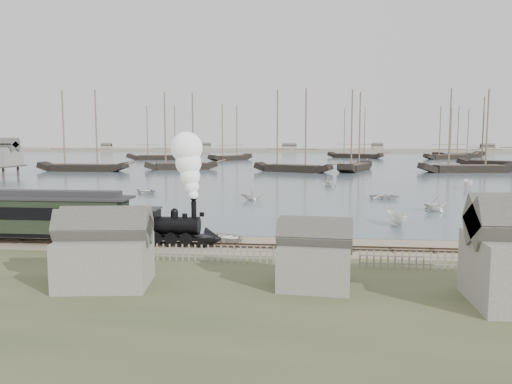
# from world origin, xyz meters

# --- Properties ---
(ground) EXTENTS (600.00, 600.00, 0.00)m
(ground) POSITION_xyz_m (0.00, 0.00, 0.00)
(ground) COLOR tan
(ground) RESTS_ON ground
(harbor_water) EXTENTS (600.00, 336.00, 0.06)m
(harbor_water) POSITION_xyz_m (0.00, 170.00, 0.03)
(harbor_water) COLOR #495F69
(harbor_water) RESTS_ON ground
(rail_track) EXTENTS (120.00, 1.80, 0.16)m
(rail_track) POSITION_xyz_m (0.00, -2.00, 0.04)
(rail_track) COLOR #37281E
(rail_track) RESTS_ON ground
(picket_fence_west) EXTENTS (19.00, 0.10, 1.20)m
(picket_fence_west) POSITION_xyz_m (-6.50, -7.00, 0.00)
(picket_fence_west) COLOR slate
(picket_fence_west) RESTS_ON ground
(picket_fence_east) EXTENTS (15.00, 0.10, 1.20)m
(picket_fence_east) POSITION_xyz_m (12.50, -7.50, 0.00)
(picket_fence_east) COLOR slate
(picket_fence_east) RESTS_ON ground
(shed_left) EXTENTS (5.00, 4.00, 4.10)m
(shed_left) POSITION_xyz_m (-10.00, -13.00, 0.00)
(shed_left) COLOR slate
(shed_left) RESTS_ON ground
(shed_mid) EXTENTS (4.00, 3.50, 3.60)m
(shed_mid) POSITION_xyz_m (2.00, -12.00, 0.00)
(shed_mid) COLOR slate
(shed_mid) RESTS_ON ground
(far_spit) EXTENTS (500.00, 20.00, 1.80)m
(far_spit) POSITION_xyz_m (0.00, 250.00, 0.00)
(far_spit) COLOR tan
(far_spit) RESTS_ON ground
(locomotive) EXTENTS (6.91, 2.58, 8.62)m
(locomotive) POSITION_xyz_m (-8.03, -2.00, 3.99)
(locomotive) COLOR black
(locomotive) RESTS_ON ground
(passenger_coach) EXTENTS (15.16, 2.92, 3.68)m
(passenger_coach) POSITION_xyz_m (-20.13, -2.00, 2.31)
(passenger_coach) COLOR black
(passenger_coach) RESTS_ON ground
(beached_dinghy) EXTENTS (4.18, 4.35, 0.73)m
(beached_dinghy) POSITION_xyz_m (-4.96, -0.21, 0.37)
(beached_dinghy) COLOR white
(beached_dinghy) RESTS_ON ground
(rowboat_0) EXTENTS (4.72, 3.76, 0.88)m
(rowboat_0) POSITION_xyz_m (-19.69, 13.33, 0.50)
(rowboat_0) COLOR white
(rowboat_0) RESTS_ON harbor_water
(rowboat_1) EXTENTS (3.37, 3.67, 1.63)m
(rowboat_1) POSITION_xyz_m (-5.96, 26.31, 0.87)
(rowboat_1) COLOR white
(rowboat_1) RESTS_ON harbor_water
(rowboat_2) EXTENTS (3.72, 1.96, 1.36)m
(rowboat_2) POSITION_xyz_m (10.02, 8.68, 0.74)
(rowboat_2) COLOR white
(rowboat_2) RESTS_ON harbor_water
(rowboat_3) EXTENTS (3.68, 4.55, 0.83)m
(rowboat_3) POSITION_xyz_m (11.94, 29.36, 0.48)
(rowboat_3) COLOR white
(rowboat_3) RESTS_ON harbor_water
(rowboat_4) EXTENTS (4.11, 4.31, 1.77)m
(rowboat_4) POSITION_xyz_m (16.13, 18.56, 0.95)
(rowboat_4) COLOR white
(rowboat_4) RESTS_ON harbor_water
(rowboat_5) EXTENTS (4.39, 2.83, 1.59)m
(rowboat_5) POSITION_xyz_m (27.45, 44.45, 0.85)
(rowboat_5) COLOR white
(rowboat_5) RESTS_ON harbor_water
(rowboat_6) EXTENTS (4.83, 5.05, 0.85)m
(rowboat_6) POSITION_xyz_m (-22.99, 32.48, 0.49)
(rowboat_6) COLOR white
(rowboat_6) RESTS_ON harbor_water
(rowboat_7) EXTENTS (4.14, 3.99, 1.67)m
(rowboat_7) POSITION_xyz_m (4.96, 46.43, 0.90)
(rowboat_7) COLOR white
(rowboat_7) RESTS_ON harbor_water
(schooner_0) EXTENTS (22.46, 5.91, 20.00)m
(schooner_0) POSITION_xyz_m (-54.18, 78.12, 10.06)
(schooner_0) COLOR black
(schooner_0) RESTS_ON harbor_water
(schooner_1) EXTENTS (18.71, 10.87, 20.00)m
(schooner_1) POSITION_xyz_m (-31.44, 86.32, 10.06)
(schooner_1) COLOR black
(schooner_1) RESTS_ON harbor_water
(schooner_2) EXTENTS (19.72, 11.42, 20.00)m
(schooner_2) POSITION_xyz_m (-2.40, 81.02, 10.06)
(schooner_2) COLOR black
(schooner_2) RESTS_ON harbor_water
(schooner_3) EXTENTS (10.97, 19.96, 20.00)m
(schooner_3) POSITION_xyz_m (13.16, 86.75, 10.06)
(schooner_3) COLOR black
(schooner_3) RESTS_ON harbor_water
(schooner_4) EXTENTS (24.13, 8.98, 20.00)m
(schooner_4) POSITION_xyz_m (39.71, 84.29, 10.06)
(schooner_4) COLOR black
(schooner_4) RESTS_ON harbor_water
(schooner_5) EXTENTS (20.70, 18.00, 20.00)m
(schooner_5) POSITION_xyz_m (54.81, 107.13, 10.06)
(schooner_5) COLOR black
(schooner_5) RESTS_ON harbor_water
(schooner_6) EXTENTS (26.72, 10.17, 20.00)m
(schooner_6) POSITION_xyz_m (-52.13, 139.53, 10.06)
(schooner_6) COLOR black
(schooner_6) RESTS_ON harbor_water
(schooner_7) EXTENTS (14.81, 18.56, 20.00)m
(schooner_7) POSITION_xyz_m (-26.70, 138.42, 10.06)
(schooner_7) COLOR black
(schooner_7) RESTS_ON harbor_water
(schooner_8) EXTENTS (22.08, 15.34, 20.00)m
(schooner_8) POSITION_xyz_m (19.68, 161.96, 10.06)
(schooner_8) COLOR black
(schooner_8) RESTS_ON harbor_water
(schooner_9) EXTENTS (24.92, 19.83, 20.00)m
(schooner_9) POSITION_xyz_m (62.23, 170.39, 10.06)
(schooner_9) COLOR black
(schooner_9) RESTS_ON harbor_water
(schooner_10) EXTENTS (20.11, 10.56, 20.00)m
(schooner_10) POSITION_xyz_m (54.06, 155.17, 10.06)
(schooner_10) COLOR black
(schooner_10) RESTS_ON harbor_water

